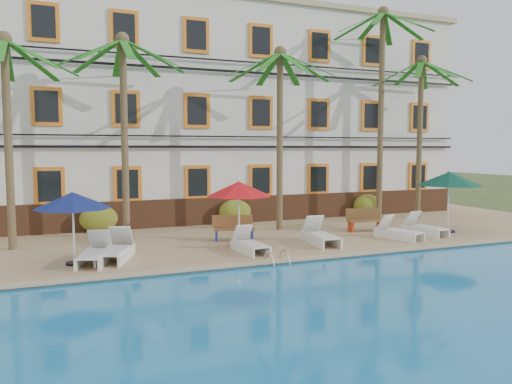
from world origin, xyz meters
name	(u,v)px	position (x,y,z in m)	size (l,w,h in m)	color
ground	(300,260)	(0.00, 0.00, 0.00)	(100.00, 100.00, 0.00)	#384C23
pool_deck	(245,233)	(0.00, 5.00, 0.12)	(30.00, 12.00, 0.25)	tan
swimming_pool	(465,330)	(0.00, -7.00, 0.10)	(26.00, 12.00, 0.20)	#1877BA
pool_coping	(314,258)	(0.00, -0.90, 0.28)	(30.00, 0.35, 0.06)	tan
hotel_building	(210,113)	(0.00, 9.98, 5.37)	(25.40, 6.44, 10.22)	silver
palm_a	(7,109)	(-8.68, 4.12, 4.92)	(4.53, 4.53, 7.16)	brown
palm_b	(124,106)	(-4.86, 4.79, 5.17)	(4.53, 4.53, 7.59)	brown
palm_c	(280,112)	(1.33, 4.51, 5.12)	(4.53, 4.53, 7.51)	brown
palm_d	(381,87)	(6.79, 5.18, 6.43)	(4.53, 4.53, 9.82)	brown
palm_e	(420,114)	(8.99, 5.10, 5.26)	(4.53, 4.53, 7.76)	brown
shrub_left	(99,219)	(-5.71, 6.60, 0.80)	(1.50, 0.90, 1.10)	#295A19
shrub_mid	(235,212)	(0.11, 6.60, 0.80)	(1.50, 0.90, 1.10)	#295A19
shrub_right	(367,205)	(7.11, 6.60, 0.80)	(1.50, 0.90, 1.10)	#295A19
umbrella_blue	(73,201)	(-6.85, 1.04, 2.12)	(2.19, 2.19, 2.20)	black
umbrella_red	(239,189)	(-1.44, 1.85, 2.22)	(2.31, 2.31, 2.32)	black
umbrella_green	(449,179)	(7.38, 1.37, 2.40)	(2.52, 2.52, 2.52)	black
lounger_a	(95,253)	(-6.28, 0.97, 0.55)	(1.25, 2.09, 0.93)	white
lounger_b	(116,250)	(-5.65, 1.19, 0.56)	(1.41, 2.17, 0.96)	white
lounger_c	(250,244)	(-1.49, 0.73, 0.53)	(0.76, 1.84, 0.85)	white
lounger_d	(320,235)	(1.34, 1.10, 0.56)	(0.93, 2.09, 0.96)	white
lounger_e	(398,231)	(4.55, 0.91, 0.53)	(1.16, 1.92, 0.86)	white
lounger_f	(424,227)	(6.06, 1.25, 0.54)	(0.93, 1.95, 0.88)	white
bench_left	(234,228)	(-1.24, 2.91, 0.72)	(1.57, 0.93, 0.93)	olive
bench_right	(365,219)	(4.43, 2.89, 0.72)	(1.55, 0.68, 0.93)	olive
pool_ladder	(277,263)	(-1.29, -1.00, 0.25)	(0.54, 0.74, 0.74)	silver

